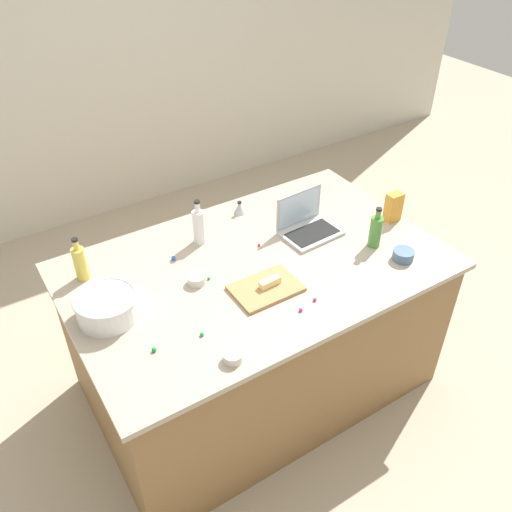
{
  "coord_description": "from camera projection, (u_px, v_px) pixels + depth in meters",
  "views": [
    {
      "loc": [
        -1.15,
        -1.81,
        2.58
      ],
      "look_at": [
        0.0,
        0.0,
        0.95
      ],
      "focal_mm": 37.53,
      "sensor_mm": 36.0,
      "label": 1
    }
  ],
  "objects": [
    {
      "name": "candy_2",
      "position": [
        301.0,
        310.0,
        2.43
      ],
      "size": [
        0.02,
        0.02,
        0.02
      ],
      "primitive_type": "sphere",
      "color": "#CC3399",
      "rests_on": "island_counter"
    },
    {
      "name": "cutting_board",
      "position": [
        266.0,
        288.0,
        2.56
      ],
      "size": [
        0.32,
        0.22,
        0.02
      ],
      "primitive_type": "cube",
      "color": "#AD7F4C",
      "rests_on": "island_counter"
    },
    {
      "name": "candy_7",
      "position": [
        202.0,
        334.0,
        2.31
      ],
      "size": [
        0.02,
        0.02,
        0.02
      ],
      "primitive_type": "sphere",
      "color": "green",
      "rests_on": "island_counter"
    },
    {
      "name": "kitchen_timer",
      "position": [
        240.0,
        208.0,
        3.08
      ],
      "size": [
        0.07,
        0.07,
        0.08
      ],
      "color": "#B2B2B7",
      "rests_on": "island_counter"
    },
    {
      "name": "candy_5",
      "position": [
        173.0,
        258.0,
        2.74
      ],
      "size": [
        0.02,
        0.02,
        0.02
      ],
      "primitive_type": "sphere",
      "color": "blue",
      "rests_on": "island_counter"
    },
    {
      "name": "ramekin_medium",
      "position": [
        403.0,
        255.0,
        2.74
      ],
      "size": [
        0.11,
        0.11,
        0.05
      ],
      "primitive_type": "cylinder",
      "color": "slate",
      "rests_on": "island_counter"
    },
    {
      "name": "candy_6",
      "position": [
        209.0,
        278.0,
        2.62
      ],
      "size": [
        0.02,
        0.02,
        0.02
      ],
      "primitive_type": "sphere",
      "color": "green",
      "rests_on": "island_counter"
    },
    {
      "name": "ramekin_small",
      "position": [
        233.0,
        357.0,
        2.19
      ],
      "size": [
        0.08,
        0.08,
        0.04
      ],
      "primitive_type": "cylinder",
      "color": "beige",
      "rests_on": "island_counter"
    },
    {
      "name": "bottle_vinegar",
      "position": [
        199.0,
        226.0,
        2.81
      ],
      "size": [
        0.06,
        0.06,
        0.26
      ],
      "color": "white",
      "rests_on": "island_counter"
    },
    {
      "name": "candy_bag",
      "position": [
        393.0,
        207.0,
        2.99
      ],
      "size": [
        0.09,
        0.06,
        0.17
      ],
      "primitive_type": "cube",
      "color": "gold",
      "rests_on": "island_counter"
    },
    {
      "name": "bottle_oil",
      "position": [
        80.0,
        263.0,
        2.57
      ],
      "size": [
        0.06,
        0.06,
        0.24
      ],
      "color": "#DBC64C",
      "rests_on": "island_counter"
    },
    {
      "name": "island_counter",
      "position": [
        256.0,
        327.0,
        2.99
      ],
      "size": [
        1.9,
        1.2,
        0.9
      ],
      "color": "olive",
      "rests_on": "ground"
    },
    {
      "name": "butter_stick_left",
      "position": [
        270.0,
        282.0,
        2.55
      ],
      "size": [
        0.11,
        0.04,
        0.04
      ],
      "primitive_type": "cube",
      "rotation": [
        0.0,
        0.0,
        0.05
      ],
      "color": "#F4E58C",
      "rests_on": "cutting_board"
    },
    {
      "name": "ramekin_wide",
      "position": [
        197.0,
        280.0,
        2.59
      ],
      "size": [
        0.09,
        0.09,
        0.04
      ],
      "primitive_type": "cylinder",
      "color": "beige",
      "rests_on": "island_counter"
    },
    {
      "name": "candy_1",
      "position": [
        315.0,
        299.0,
        2.49
      ],
      "size": [
        0.02,
        0.02,
        0.02
      ],
      "primitive_type": "sphere",
      "color": "#CC3399",
      "rests_on": "island_counter"
    },
    {
      "name": "candy_4",
      "position": [
        259.0,
        245.0,
        2.84
      ],
      "size": [
        0.01,
        0.01,
        0.01
      ],
      "primitive_type": "sphere",
      "color": "red",
      "rests_on": "island_counter"
    },
    {
      "name": "candy_3",
      "position": [
        154.0,
        349.0,
        2.24
      ],
      "size": [
        0.02,
        0.02,
        0.02
      ],
      "primitive_type": "sphere",
      "color": "green",
      "rests_on": "island_counter"
    },
    {
      "name": "ground_plane",
      "position": [
        256.0,
        380.0,
        3.27
      ],
      "size": [
        12.0,
        12.0,
        0.0
      ],
      "primitive_type": "plane",
      "color": "#B7A88E"
    },
    {
      "name": "wall_back",
      "position": [
        89.0,
        60.0,
        4.07
      ],
      "size": [
        8.0,
        0.1,
        2.6
      ],
      "primitive_type": "cube",
      "color": "beige",
      "rests_on": "ground"
    },
    {
      "name": "laptop",
      "position": [
        307.0,
        225.0,
        2.92
      ],
      "size": [
        0.32,
        0.25,
        0.22
      ],
      "color": "#B7B7BC",
      "rests_on": "island_counter"
    },
    {
      "name": "mixing_bowl_large",
      "position": [
        107.0,
        306.0,
        2.37
      ],
      "size": [
        0.28,
        0.28,
        0.12
      ],
      "color": "white",
      "rests_on": "island_counter"
    },
    {
      "name": "bottle_olive",
      "position": [
        376.0,
        231.0,
        2.79
      ],
      "size": [
        0.06,
        0.06,
        0.23
      ],
      "color": "#4C8C38",
      "rests_on": "island_counter"
    }
  ]
}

